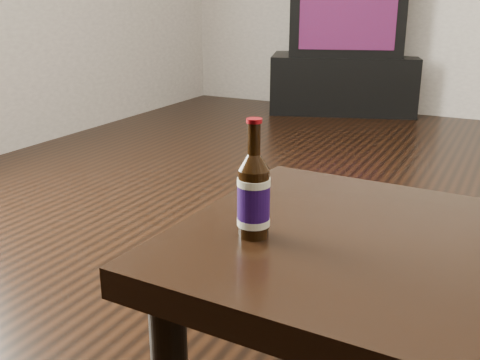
% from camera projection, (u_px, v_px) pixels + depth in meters
% --- Properties ---
extents(floor, '(5.00, 6.00, 0.01)m').
position_uv_depth(floor, '(395.00, 295.00, 1.81)').
color(floor, black).
rests_on(floor, ground).
extents(tv_stand, '(1.27, 0.92, 0.46)m').
position_uv_depth(tv_stand, '(343.00, 83.00, 4.62)').
color(tv_stand, black).
rests_on(tv_stand, floor).
extents(tv, '(1.00, 0.79, 0.65)m').
position_uv_depth(tv, '(347.00, 13.00, 4.44)').
color(tv, black).
rests_on(tv, tv_stand).
extents(beer_bottle, '(0.08, 0.08, 0.24)m').
position_uv_depth(beer_bottle, '(254.00, 196.00, 1.09)').
color(beer_bottle, black).
rests_on(beer_bottle, coffee_table).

